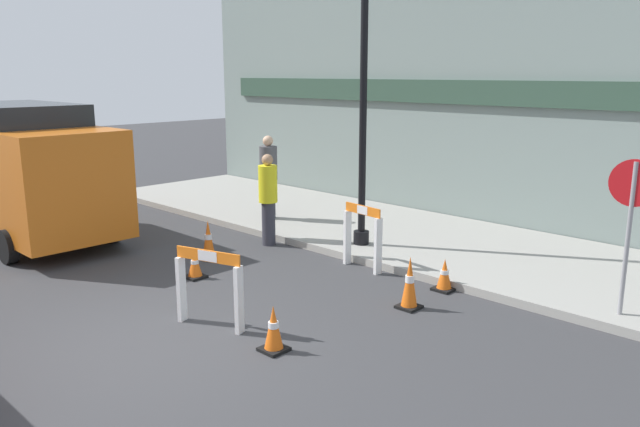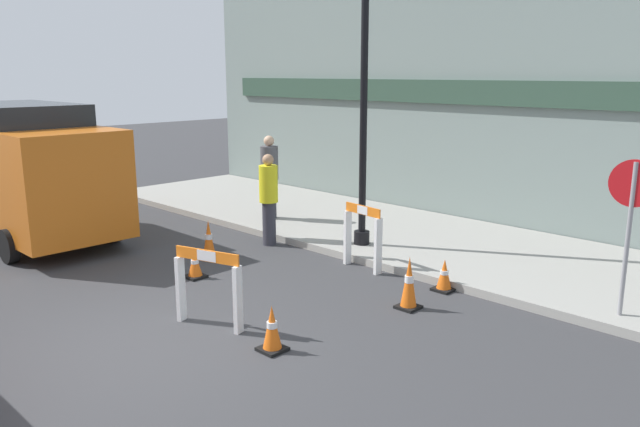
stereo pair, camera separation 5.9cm
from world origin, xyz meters
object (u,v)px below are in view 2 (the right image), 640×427
person_pedestrian (270,174)px  work_van (22,166)px  streetlamp_post (365,34)px  stop_sign (631,212)px  person_worker (269,197)px

person_pedestrian → work_van: (-2.72, -4.06, 0.34)m
streetlamp_post → work_van: streetlamp_post is taller
stop_sign → person_pedestrian: stop_sign is taller
streetlamp_post → person_pedestrian: size_ratio=3.28×
streetlamp_post → person_pedestrian: bearing=176.0°
person_worker → work_van: 4.97m
streetlamp_post → person_pedestrian: streetlamp_post is taller
stop_sign → person_pedestrian: size_ratio=1.14×
stop_sign → work_van: work_van is taller
person_worker → person_pedestrian: person_pedestrian is taller
streetlamp_post → stop_sign: (4.64, -0.25, -2.35)m
stop_sign → person_worker: 6.22m
stop_sign → person_worker: (-6.16, -0.66, -0.56)m
person_pedestrian → person_worker: bearing=149.6°
streetlamp_post → work_van: bearing=-144.9°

